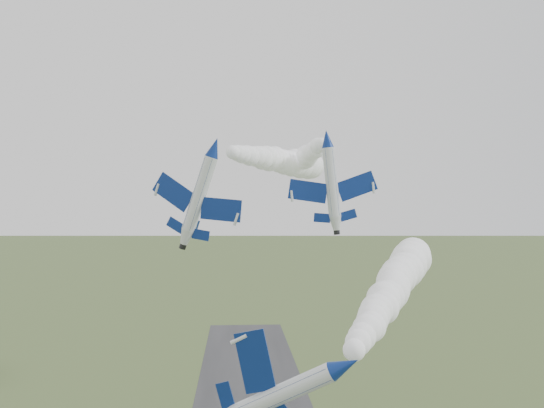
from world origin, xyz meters
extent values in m
cylinder|color=silver|center=(4.19, -7.19, 28.14)|extent=(4.39, 8.28, 1.94)
cone|color=navy|center=(2.58, -12.03, 28.14)|extent=(2.51, 2.62, 1.94)
cone|color=silver|center=(5.74, -2.53, 28.14)|extent=(2.39, 2.26, 1.94)
cylinder|color=black|center=(6.04, -1.62, 28.14)|extent=(1.11, 0.86, 0.98)
ellipsoid|color=black|center=(3.99, -9.32, 28.38)|extent=(2.10, 3.04, 1.29)
cube|color=navy|center=(3.08, -6.01, 30.65)|extent=(2.74, 2.86, 4.01)
cube|color=navy|center=(5.55, -6.83, 25.50)|extent=(2.74, 2.86, 4.01)
cube|color=navy|center=(4.81, -3.14, 29.51)|extent=(1.24, 1.31, 1.76)
cube|color=navy|center=(6.13, -3.58, 26.76)|extent=(1.24, 1.31, 1.76)
cube|color=navy|center=(6.45, -3.93, 28.70)|extent=(2.33, 2.07, 1.06)
cylinder|color=silver|center=(-6.01, 23.07, 46.64)|extent=(5.17, 9.38, 2.10)
cone|color=navy|center=(-8.03, 17.61, 46.64)|extent=(2.81, 2.99, 2.10)
cone|color=silver|center=(-4.06, 28.33, 46.64)|extent=(2.65, 2.58, 2.10)
cylinder|color=black|center=(-3.68, 29.36, 46.64)|extent=(1.22, 0.99, 1.06)
ellipsoid|color=black|center=(-6.65, 20.78, 47.22)|extent=(2.41, 3.45, 1.40)
cube|color=navy|center=(-8.68, 25.00, 47.56)|extent=(5.44, 4.15, 1.80)
cube|color=navy|center=(-2.83, 22.83, 45.41)|extent=(5.44, 4.15, 1.80)
cube|color=navy|center=(-5.97, 27.98, 47.21)|extent=(2.40, 1.87, 0.82)
cube|color=navy|center=(-2.85, 26.82, 46.07)|extent=(2.40, 1.87, 0.82)
cube|color=navy|center=(-4.06, 26.99, 47.99)|extent=(1.47, 1.97, 2.33)
cylinder|color=silver|center=(7.69, 23.98, 47.89)|extent=(1.85, 8.49, 1.66)
cone|color=navy|center=(7.57, 18.65, 47.89)|extent=(1.71, 2.25, 1.66)
cone|color=silver|center=(7.81, 29.11, 47.89)|extent=(1.70, 1.85, 1.66)
cylinder|color=black|center=(7.83, 30.12, 47.89)|extent=(0.85, 0.62, 0.84)
ellipsoid|color=black|center=(7.58, 21.81, 48.45)|extent=(1.17, 2.92, 1.11)
cube|color=navy|center=(4.72, 24.86, 47.43)|extent=(4.67, 2.52, 0.62)
cube|color=navy|center=(10.72, 24.72, 48.05)|extent=(4.67, 2.52, 0.62)
cube|color=navy|center=(6.18, 28.24, 47.72)|extent=(2.04, 1.15, 0.31)
cube|color=navy|center=(9.39, 28.17, 48.06)|extent=(2.04, 1.15, 0.31)
cube|color=navy|center=(7.64, 27.97, 49.19)|extent=(0.39, 1.62, 2.21)
camera|label=1|loc=(-3.47, -49.39, 38.92)|focal=40.00mm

